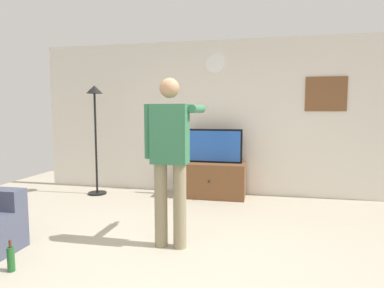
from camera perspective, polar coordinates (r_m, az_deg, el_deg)
ground_plane at (r=3.40m, az=-4.85°, el=-19.96°), size 8.40×8.40×0.00m
back_wall at (r=5.95m, az=3.46°, el=4.52°), size 6.40×0.10×2.70m
tv_stand at (r=5.72m, az=3.36°, el=-6.19°), size 1.15×0.53×0.59m
television at (r=5.67m, az=3.46°, el=-0.32°), size 1.03×0.07×0.58m
wall_clock at (r=5.94m, az=3.92°, el=13.63°), size 0.32×0.03×0.32m
framed_picture at (r=5.91m, az=22.07°, el=7.98°), size 0.65×0.04×0.56m
floor_lamp at (r=6.02m, az=-16.35°, el=4.49°), size 0.32×0.32×1.91m
person_standing_nearer_lamp at (r=3.52m, az=-3.75°, el=-1.56°), size 0.56×0.78×1.81m
beverage_bottle at (r=3.62m, az=-28.74°, el=-16.95°), size 0.07×0.07×0.30m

